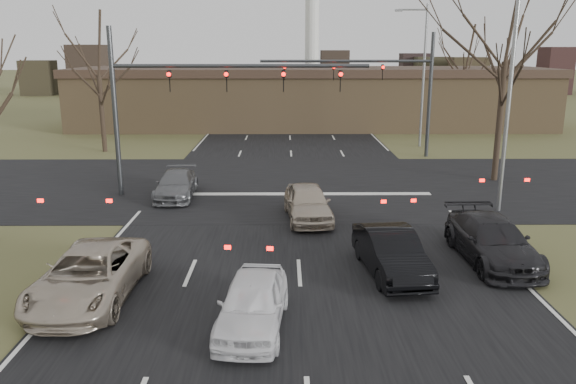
# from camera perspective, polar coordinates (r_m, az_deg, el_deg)

# --- Properties ---
(ground) EXTENTS (360.00, 360.00, 0.00)m
(ground) POSITION_cam_1_polar(r_m,az_deg,el_deg) (15.44, 1.46, -12.51)
(ground) COLOR brown
(ground) RESTS_ON ground
(road_main) EXTENTS (14.00, 300.00, 0.02)m
(road_main) POSITION_cam_1_polar(r_m,az_deg,el_deg) (74.10, -0.04, 8.98)
(road_main) COLOR black
(road_main) RESTS_ON ground
(road_cross) EXTENTS (200.00, 14.00, 0.02)m
(road_cross) POSITION_cam_1_polar(r_m,az_deg,el_deg) (29.60, 0.53, 0.76)
(road_cross) COLOR black
(road_cross) RESTS_ON ground
(building) EXTENTS (42.40, 10.40, 5.30)m
(building) POSITION_cam_1_polar(r_m,az_deg,el_deg) (52.00, 2.36, 9.60)
(building) COLOR olive
(building) RESTS_ON ground
(mast_arm_near) EXTENTS (12.12, 0.24, 8.00)m
(mast_arm_near) POSITION_cam_1_polar(r_m,az_deg,el_deg) (27.25, -10.61, 10.12)
(mast_arm_near) COLOR #383A3D
(mast_arm_near) RESTS_ON ground
(mast_arm_far) EXTENTS (11.12, 0.24, 8.00)m
(mast_arm_far) POSITION_cam_1_polar(r_m,az_deg,el_deg) (37.42, 10.04, 11.15)
(mast_arm_far) COLOR #383A3D
(mast_arm_far) RESTS_ON ground
(streetlight_right_near) EXTENTS (2.34, 0.25, 10.00)m
(streetlight_right_near) POSITION_cam_1_polar(r_m,az_deg,el_deg) (25.56, 21.29, 10.29)
(streetlight_right_near) COLOR gray
(streetlight_right_near) RESTS_ON ground
(streetlight_right_far) EXTENTS (2.34, 0.25, 10.00)m
(streetlight_right_far) POSITION_cam_1_polar(r_m,az_deg,el_deg) (41.95, 13.40, 12.09)
(streetlight_right_far) COLOR gray
(streetlight_right_far) RESTS_ON ground
(tree_right_near) EXTENTS (6.90, 6.90, 11.50)m
(tree_right_near) POSITION_cam_1_polar(r_m,az_deg,el_deg) (31.96, 21.61, 16.85)
(tree_right_near) COLOR black
(tree_right_near) RESTS_ON ground
(tree_left_far) EXTENTS (5.70, 5.70, 9.50)m
(tree_left_far) POSITION_cam_1_polar(r_m,az_deg,el_deg) (40.74, -18.90, 14.14)
(tree_left_far) COLOR black
(tree_left_far) RESTS_ON ground
(tree_right_far) EXTENTS (5.40, 5.40, 9.00)m
(tree_right_far) POSITION_cam_1_polar(r_m,az_deg,el_deg) (51.16, 17.72, 13.69)
(tree_right_far) COLOR black
(tree_right_far) RESTS_ON ground
(car_silver_suv) EXTENTS (2.54, 5.33, 1.47)m
(car_silver_suv) POSITION_cam_1_polar(r_m,az_deg,el_deg) (17.09, -19.53, -7.95)
(car_silver_suv) COLOR #B4A692
(car_silver_suv) RESTS_ON ground
(car_white_sedan) EXTENTS (1.97, 4.17, 1.38)m
(car_white_sedan) POSITION_cam_1_polar(r_m,az_deg,el_deg) (14.62, -3.62, -11.16)
(car_white_sedan) COLOR white
(car_white_sedan) RESTS_ON ground
(car_black_hatch) EXTENTS (2.03, 4.53, 1.44)m
(car_black_hatch) POSITION_cam_1_polar(r_m,az_deg,el_deg) (18.16, 10.41, -6.04)
(car_black_hatch) COLOR black
(car_black_hatch) RESTS_ON ground
(car_charcoal_sedan) EXTENTS (2.24, 5.13, 1.47)m
(car_charcoal_sedan) POSITION_cam_1_polar(r_m,az_deg,el_deg) (20.09, 20.02, -4.65)
(car_charcoal_sedan) COLOR black
(car_charcoal_sedan) RESTS_ON ground
(car_grey_ahead) EXTENTS (1.91, 4.40, 1.26)m
(car_grey_ahead) POSITION_cam_1_polar(r_m,az_deg,el_deg) (27.52, -11.29, 0.74)
(car_grey_ahead) COLOR slate
(car_grey_ahead) RESTS_ON ground
(car_silver_ahead) EXTENTS (2.14, 4.52, 1.49)m
(car_silver_ahead) POSITION_cam_1_polar(r_m,az_deg,el_deg) (23.45, 2.00, -1.06)
(car_silver_ahead) COLOR #B3A591
(car_silver_ahead) RESTS_ON ground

